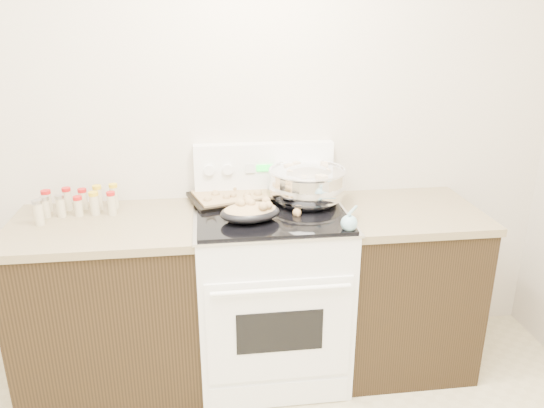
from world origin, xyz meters
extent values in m
cube|color=beige|center=(0.00, 1.77, 1.35)|extent=(4.00, 0.05, 2.70)
cube|color=black|center=(-0.48, 1.43, 0.44)|extent=(0.90, 0.64, 0.88)
cube|color=brown|center=(-0.48, 1.43, 0.90)|extent=(0.93, 0.67, 0.04)
cube|color=black|center=(1.08, 1.43, 0.44)|extent=(0.70, 0.64, 0.88)
cube|color=brown|center=(1.08, 1.43, 0.90)|extent=(0.73, 0.67, 0.04)
cube|color=white|center=(0.35, 1.42, 0.46)|extent=(0.76, 0.66, 0.92)
cube|color=white|center=(0.35, 1.08, 0.45)|extent=(0.70, 0.01, 0.55)
cube|color=black|center=(0.35, 1.08, 0.46)|extent=(0.42, 0.01, 0.22)
cylinder|color=white|center=(0.35, 1.04, 0.70)|extent=(0.65, 0.02, 0.02)
cube|color=white|center=(0.35, 1.09, 0.08)|extent=(0.70, 0.01, 0.14)
cube|color=silver|center=(0.35, 1.42, 0.93)|extent=(0.78, 0.68, 0.01)
cube|color=black|center=(0.35, 1.42, 0.94)|extent=(0.74, 0.64, 0.01)
cube|color=white|center=(0.35, 1.72, 1.08)|extent=(0.76, 0.07, 0.28)
cylinder|color=white|center=(0.05, 1.67, 1.10)|extent=(0.06, 0.02, 0.06)
cylinder|color=white|center=(0.15, 1.67, 1.10)|extent=(0.06, 0.02, 0.06)
cylinder|color=white|center=(0.55, 1.67, 1.10)|extent=(0.06, 0.02, 0.06)
cylinder|color=white|center=(0.65, 1.67, 1.10)|extent=(0.06, 0.02, 0.06)
cube|color=#19E533|center=(0.35, 1.67, 1.10)|extent=(0.09, 0.00, 0.04)
cube|color=silver|center=(0.27, 1.67, 1.10)|extent=(0.05, 0.00, 0.05)
cube|color=silver|center=(0.43, 1.67, 1.10)|extent=(0.05, 0.00, 0.05)
ellipsoid|color=silver|center=(0.56, 1.52, 1.02)|extent=(0.49, 0.49, 0.24)
cylinder|color=silver|center=(0.56, 1.52, 0.95)|extent=(0.22, 0.22, 0.01)
torus|color=silver|center=(0.56, 1.52, 1.12)|extent=(0.41, 0.41, 0.02)
cylinder|color=silver|center=(0.56, 1.52, 1.05)|extent=(0.39, 0.39, 0.13)
cylinder|color=brown|center=(0.56, 1.52, 1.11)|extent=(0.36, 0.36, 0.00)
cube|color=beige|center=(0.46, 1.62, 1.11)|extent=(0.04, 0.04, 0.03)
cube|color=beige|center=(0.67, 1.63, 1.11)|extent=(0.04, 0.04, 0.03)
cube|color=beige|center=(0.59, 1.48, 1.11)|extent=(0.04, 0.04, 0.02)
cube|color=beige|center=(0.47, 1.50, 1.11)|extent=(0.05, 0.05, 0.03)
cube|color=beige|center=(0.52, 1.65, 1.11)|extent=(0.05, 0.05, 0.03)
cube|color=beige|center=(0.52, 1.43, 1.11)|extent=(0.04, 0.04, 0.02)
cube|color=beige|center=(0.61, 1.39, 1.11)|extent=(0.05, 0.05, 0.03)
cube|color=beige|center=(0.48, 1.62, 1.11)|extent=(0.03, 0.03, 0.03)
cube|color=beige|center=(0.59, 1.40, 1.11)|extent=(0.04, 0.04, 0.03)
cube|color=beige|center=(0.48, 1.51, 1.11)|extent=(0.03, 0.03, 0.02)
cube|color=beige|center=(0.65, 1.51, 1.11)|extent=(0.04, 0.04, 0.03)
ellipsoid|color=black|center=(0.24, 1.31, 0.98)|extent=(0.32, 0.25, 0.08)
ellipsoid|color=tan|center=(0.24, 1.31, 1.00)|extent=(0.29, 0.23, 0.06)
sphere|color=tan|center=(0.23, 1.35, 1.03)|extent=(0.05, 0.05, 0.05)
sphere|color=tan|center=(0.32, 1.34, 1.03)|extent=(0.04, 0.04, 0.04)
sphere|color=tan|center=(0.29, 1.25, 1.03)|extent=(0.04, 0.04, 0.04)
sphere|color=tan|center=(0.19, 1.30, 1.03)|extent=(0.04, 0.04, 0.04)
sphere|color=tan|center=(0.23, 1.32, 1.03)|extent=(0.05, 0.05, 0.05)
sphere|color=tan|center=(0.24, 1.31, 1.03)|extent=(0.04, 0.04, 0.04)
sphere|color=tan|center=(0.32, 1.27, 1.03)|extent=(0.04, 0.04, 0.04)
sphere|color=tan|center=(0.19, 1.33, 1.03)|extent=(0.05, 0.05, 0.05)
cube|color=black|center=(0.17, 1.63, 0.95)|extent=(0.51, 0.42, 0.02)
cube|color=tan|center=(0.17, 1.63, 0.97)|extent=(0.45, 0.36, 0.02)
sphere|color=tan|center=(0.18, 1.71, 0.98)|extent=(0.04, 0.04, 0.04)
sphere|color=tan|center=(0.08, 1.63, 0.98)|extent=(0.05, 0.05, 0.05)
sphere|color=tan|center=(0.17, 1.70, 0.98)|extent=(0.04, 0.04, 0.04)
sphere|color=tan|center=(0.03, 1.54, 0.98)|extent=(0.04, 0.04, 0.04)
sphere|color=tan|center=(0.19, 1.69, 0.98)|extent=(0.03, 0.03, 0.03)
sphere|color=tan|center=(0.25, 1.59, 0.98)|extent=(0.04, 0.04, 0.04)
sphere|color=tan|center=(0.13, 1.56, 0.98)|extent=(0.04, 0.04, 0.04)
sphere|color=tan|center=(0.17, 1.58, 0.98)|extent=(0.03, 0.03, 0.03)
sphere|color=tan|center=(0.24, 1.57, 0.98)|extent=(0.03, 0.03, 0.03)
sphere|color=tan|center=(0.30, 1.59, 0.98)|extent=(0.05, 0.05, 0.05)
cylinder|color=#9D7748|center=(0.47, 1.46, 0.95)|extent=(0.02, 0.27, 0.01)
sphere|color=#9D7748|center=(0.47, 1.35, 0.96)|extent=(0.04, 0.04, 0.04)
sphere|color=#7AABB6|center=(0.68, 1.14, 0.97)|extent=(0.08, 0.08, 0.08)
cylinder|color=#7AABB6|center=(0.72, 1.24, 1.00)|extent=(0.12, 0.24, 0.07)
cylinder|color=#BFB28C|center=(-0.79, 1.63, 0.97)|extent=(0.05, 0.05, 0.09)
cylinder|color=#B21414|center=(-0.79, 1.63, 1.02)|extent=(0.05, 0.05, 0.02)
cylinder|color=#BFB28C|center=(-0.69, 1.64, 0.97)|extent=(0.04, 0.04, 0.10)
cylinder|color=#B21414|center=(-0.69, 1.64, 1.03)|extent=(0.05, 0.05, 0.02)
cylinder|color=#BFB28C|center=(-0.61, 1.64, 0.97)|extent=(0.04, 0.04, 0.09)
cylinder|color=#B21414|center=(-0.61, 1.64, 1.02)|extent=(0.05, 0.05, 0.02)
cylinder|color=#BFB28C|center=(-0.53, 1.62, 0.98)|extent=(0.04, 0.04, 0.11)
cylinder|color=gold|center=(-0.53, 1.62, 1.04)|extent=(0.05, 0.05, 0.02)
cylinder|color=#BFB28C|center=(-0.45, 1.63, 0.98)|extent=(0.04, 0.04, 0.11)
cylinder|color=gold|center=(-0.45, 1.63, 1.04)|extent=(0.04, 0.04, 0.02)
cylinder|color=#BFB28C|center=(-0.77, 1.54, 0.97)|extent=(0.05, 0.05, 0.09)
cylinder|color=#B2B2B7|center=(-0.77, 1.54, 1.02)|extent=(0.05, 0.05, 0.02)
cylinder|color=#BFB28C|center=(-0.70, 1.54, 0.97)|extent=(0.04, 0.04, 0.10)
cylinder|color=#B2B2B7|center=(-0.70, 1.54, 1.03)|extent=(0.05, 0.05, 0.02)
cylinder|color=#BFB28C|center=(-0.61, 1.54, 0.96)|extent=(0.04, 0.04, 0.09)
cylinder|color=#B21414|center=(-0.61, 1.54, 1.01)|extent=(0.04, 0.04, 0.02)
cylinder|color=#BFB28C|center=(-0.53, 1.55, 0.97)|extent=(0.05, 0.05, 0.10)
cylinder|color=gold|center=(-0.53, 1.55, 1.03)|extent=(0.05, 0.05, 0.02)
cylinder|color=#BFB28C|center=(-0.45, 1.53, 0.97)|extent=(0.04, 0.04, 0.10)
cylinder|color=#B21414|center=(-0.45, 1.53, 1.03)|extent=(0.04, 0.04, 0.02)
cylinder|color=#BFB28C|center=(-0.78, 1.44, 0.97)|extent=(0.05, 0.05, 0.11)
cylinder|color=#B2B2B7|center=(-0.78, 1.44, 1.04)|extent=(0.05, 0.05, 0.02)
camera|label=1|loc=(0.04, -1.06, 1.90)|focal=35.00mm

